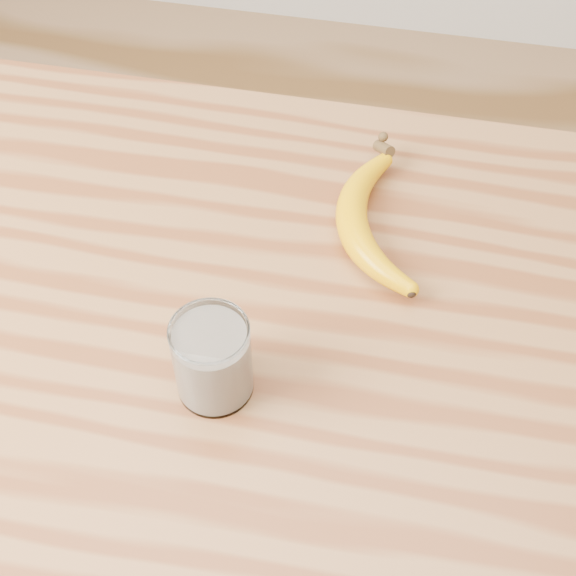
# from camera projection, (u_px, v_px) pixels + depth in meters

# --- Properties ---
(table) EXTENTS (1.20, 0.80, 0.90)m
(table) POSITION_uv_depth(u_px,v_px,m) (288.00, 372.00, 1.05)
(table) COLOR #926035
(table) RESTS_ON ground
(smoothie_glass) EXTENTS (0.08, 0.08, 0.11)m
(smoothie_glass) POSITION_uv_depth(u_px,v_px,m) (212.00, 360.00, 0.84)
(smoothie_glass) COLOR white
(smoothie_glass) RESTS_ON table
(banana) EXTENTS (0.20, 0.35, 0.04)m
(banana) POSITION_uv_depth(u_px,v_px,m) (351.00, 222.00, 1.01)
(banana) COLOR #E79F00
(banana) RESTS_ON table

